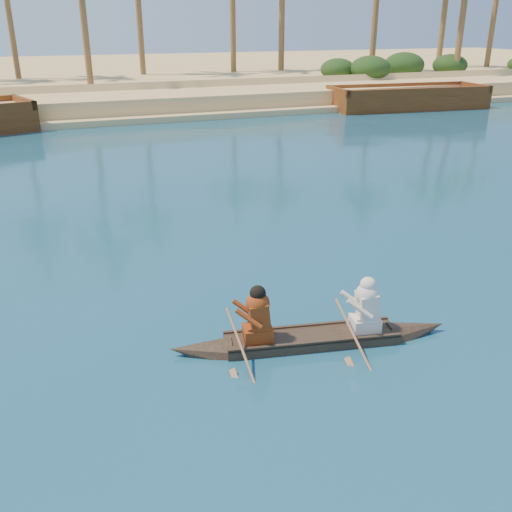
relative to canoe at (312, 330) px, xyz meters
name	(u,v)px	position (x,y,z in m)	size (l,w,h in m)	color
ground	(26,308)	(-4.97, 3.48, -0.28)	(160.00, 160.00, 0.00)	#0D4155
sandy_embankment	(17,81)	(-4.97, 50.36, 0.25)	(150.00, 51.00, 1.50)	#E1B77F
shrub_cluster	(16,91)	(-4.97, 34.98, 0.92)	(100.00, 6.00, 2.40)	#183312
canoe	(312,330)	(0.00, 0.00, 0.00)	(5.32, 1.71, 1.46)	#3D3021
barge_right	(408,99)	(20.04, 25.48, 0.34)	(11.01, 4.60, 1.79)	brown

